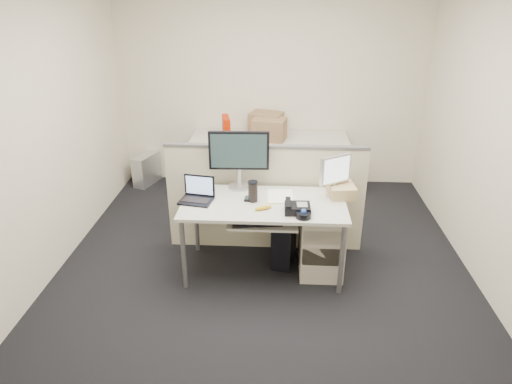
# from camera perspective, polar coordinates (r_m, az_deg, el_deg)

# --- Properties ---
(floor) EXTENTS (4.00, 4.50, 0.01)m
(floor) POSITION_cam_1_polar(r_m,az_deg,el_deg) (4.54, 0.91, -9.67)
(floor) COLOR black
(floor) RESTS_ON ground
(wall_back) EXTENTS (4.00, 0.02, 2.70)m
(wall_back) POSITION_cam_1_polar(r_m,az_deg,el_deg) (6.11, 1.86, 13.31)
(wall_back) COLOR beige
(wall_back) RESTS_ON ground
(wall_front) EXTENTS (4.00, 0.02, 2.70)m
(wall_front) POSITION_cam_1_polar(r_m,az_deg,el_deg) (1.92, -1.58, -14.10)
(wall_front) COLOR beige
(wall_front) RESTS_ON ground
(wall_left) EXTENTS (0.02, 4.50, 2.70)m
(wall_left) POSITION_cam_1_polar(r_m,az_deg,el_deg) (4.47, -25.68, 6.61)
(wall_left) COLOR beige
(wall_left) RESTS_ON ground
(wall_right) EXTENTS (0.02, 4.50, 2.70)m
(wall_right) POSITION_cam_1_polar(r_m,az_deg,el_deg) (4.35, 28.51, 5.59)
(wall_right) COLOR beige
(wall_right) RESTS_ON ground
(desk) EXTENTS (1.50, 0.75, 0.73)m
(desk) POSITION_cam_1_polar(r_m,az_deg,el_deg) (4.20, 0.97, -2.10)
(desk) COLOR #B8B7AD
(desk) RESTS_ON floor
(keyboard_tray) EXTENTS (0.62, 0.32, 0.02)m
(keyboard_tray) POSITION_cam_1_polar(r_m,az_deg,el_deg) (4.06, 0.87, -3.80)
(keyboard_tray) COLOR #B8B7AD
(keyboard_tray) RESTS_ON desk
(drawer_pedestal) EXTENTS (0.40, 0.55, 0.65)m
(drawer_pedestal) POSITION_cam_1_polar(r_m,az_deg,el_deg) (4.42, 8.15, -5.89)
(drawer_pedestal) COLOR beige
(drawer_pedestal) RESTS_ON floor
(cubicle_partition) EXTENTS (2.00, 0.06, 1.10)m
(cubicle_partition) POSITION_cam_1_polar(r_m,az_deg,el_deg) (4.65, 1.18, -0.89)
(cubicle_partition) COLOR beige
(cubicle_partition) RESTS_ON floor
(back_counter) EXTENTS (2.00, 0.60, 0.72)m
(back_counter) POSITION_cam_1_polar(r_m,az_deg,el_deg) (6.08, 1.66, 3.53)
(back_counter) COLOR beige
(back_counter) RESTS_ON floor
(monitor_main) EXTENTS (0.58, 0.24, 0.57)m
(monitor_main) POSITION_cam_1_polar(r_m,az_deg,el_deg) (4.36, -2.13, 4.00)
(monitor_main) COLOR black
(monitor_main) RESTS_ON desk
(monitor_small) EXTENTS (0.36, 0.31, 0.39)m
(monitor_small) POSITION_cam_1_polar(r_m,az_deg,el_deg) (4.28, 9.83, 1.95)
(monitor_small) COLOR #B7B7BC
(monitor_small) RESTS_ON desk
(laptop) EXTENTS (0.33, 0.27, 0.22)m
(laptop) POSITION_cam_1_polar(r_m,az_deg,el_deg) (4.17, -7.57, 0.15)
(laptop) COLOR black
(laptop) RESTS_ON desk
(trackball) EXTENTS (0.13, 0.13, 0.05)m
(trackball) POSITION_cam_1_polar(r_m,az_deg,el_deg) (3.91, 5.96, -2.86)
(trackball) COLOR black
(trackball) RESTS_ON desk
(desk_phone) EXTENTS (0.23, 0.19, 0.07)m
(desk_phone) POSITION_cam_1_polar(r_m,az_deg,el_deg) (3.99, 5.19, -2.06)
(desk_phone) COLOR black
(desk_phone) RESTS_ON desk
(paper_stack) EXTENTS (0.25, 0.31, 0.01)m
(paper_stack) POSITION_cam_1_polar(r_m,az_deg,el_deg) (4.27, 3.05, -0.56)
(paper_stack) COLOR white
(paper_stack) RESTS_ON desk
(sticky_pad) EXTENTS (0.08, 0.08, 0.01)m
(sticky_pad) POSITION_cam_1_polar(r_m,az_deg,el_deg) (4.16, 1.96, -1.25)
(sticky_pad) COLOR #F7FF52
(sticky_pad) RESTS_ON desk
(travel_mug) EXTENTS (0.09, 0.09, 0.18)m
(travel_mug) POSITION_cam_1_polar(r_m,az_deg,el_deg) (4.15, -0.38, -0.00)
(travel_mug) COLOR black
(travel_mug) RESTS_ON desk
(banana) EXTENTS (0.17, 0.11, 0.04)m
(banana) POSITION_cam_1_polar(r_m,az_deg,el_deg) (4.02, 0.90, -1.99)
(banana) COLOR gold
(banana) RESTS_ON desk
(cellphone) EXTENTS (0.07, 0.11, 0.01)m
(cellphone) POSITION_cam_1_polar(r_m,az_deg,el_deg) (4.22, -1.03, -0.86)
(cellphone) COLOR black
(cellphone) RESTS_ON desk
(manila_folders) EXTENTS (0.26, 0.32, 0.11)m
(manila_folders) POSITION_cam_1_polar(r_m,az_deg,el_deg) (4.36, 10.58, 0.31)
(manila_folders) COLOR tan
(manila_folders) RESTS_ON desk
(keyboard) EXTENTS (0.45, 0.21, 0.02)m
(keyboard) POSITION_cam_1_polar(r_m,az_deg,el_deg) (4.01, 0.13, -3.76)
(keyboard) COLOR black
(keyboard) RESTS_ON keyboard_tray
(pc_tower_desk) EXTENTS (0.26, 0.50, 0.44)m
(pc_tower_desk) POSITION_cam_1_polar(r_m,az_deg,el_deg) (4.58, 3.54, -5.97)
(pc_tower_desk) COLOR black
(pc_tower_desk) RESTS_ON floor
(pc_tower_spare_dark) EXTENTS (0.29, 0.46, 0.40)m
(pc_tower_spare_dark) POSITION_cam_1_polar(r_m,az_deg,el_deg) (6.35, -7.86, 2.64)
(pc_tower_spare_dark) COLOR black
(pc_tower_spare_dark) RESTS_ON floor
(pc_tower_spare_silver) EXTENTS (0.31, 0.48, 0.41)m
(pc_tower_spare_silver) POSITION_cam_1_polar(r_m,az_deg,el_deg) (6.50, -13.51, 2.78)
(pc_tower_spare_silver) COLOR #B7B7BC
(pc_tower_spare_silver) RESTS_ON floor
(cardboard_box_left) EXTENTS (0.48, 0.41, 0.30)m
(cardboard_box_left) POSITION_cam_1_polar(r_m,az_deg,el_deg) (6.04, 1.27, 8.49)
(cardboard_box_left) COLOR #927352
(cardboard_box_left) RESTS_ON back_counter
(cardboard_box_right) EXTENTS (0.45, 0.38, 0.29)m
(cardboard_box_right) POSITION_cam_1_polar(r_m,az_deg,el_deg) (5.81, 1.69, 7.75)
(cardboard_box_right) COLOR #927352
(cardboard_box_right) RESTS_ON back_counter
(red_binder) EXTENTS (0.14, 0.33, 0.30)m
(red_binder) POSITION_cam_1_polar(r_m,az_deg,el_deg) (5.86, -3.74, 7.93)
(red_binder) COLOR #BD2002
(red_binder) RESTS_ON back_counter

